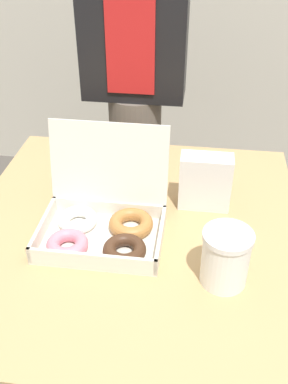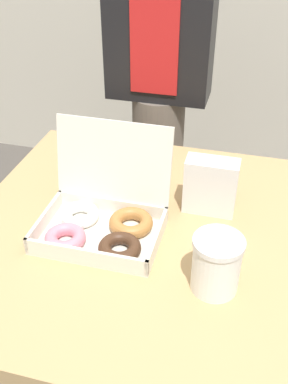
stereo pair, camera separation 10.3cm
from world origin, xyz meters
name	(u,v)px [view 1 (the left image)]	position (x,y,z in m)	size (l,w,h in m)	color
table	(134,329)	(0.00, 0.00, 0.38)	(0.82, 0.87, 0.76)	tan
donut_box	(104,223)	(-0.06, -0.03, 0.80)	(0.29, 0.25, 0.24)	silver
coffee_cup	(225,258)	(0.22, -0.14, 0.83)	(0.10, 0.10, 0.13)	white
napkin_holder	(205,182)	(0.17, 0.12, 0.83)	(0.13, 0.06, 0.15)	silver
person_customer	(135,68)	(-0.10, 0.73, 0.90)	(0.37, 0.23, 1.57)	#665B51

